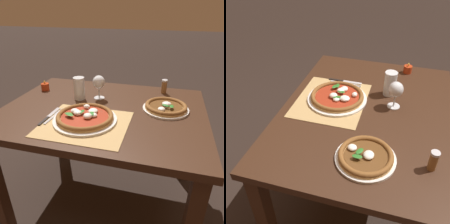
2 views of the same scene
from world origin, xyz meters
TOP-DOWN VIEW (x-y plane):
  - ground_plane at (0.00, 0.00)m, footprint 24.00×24.00m
  - dining_table at (0.00, 0.00)m, footprint 1.20×0.91m
  - paper_placemat at (-0.03, -0.21)m, footprint 0.45×0.39m
  - pizza_near at (-0.05, -0.18)m, footprint 0.34×0.34m
  - pizza_far at (0.36, 0.06)m, footprint 0.27×0.27m
  - wine_glass at (-0.07, 0.14)m, footprint 0.08×0.08m
  - pint_glass at (-0.19, 0.10)m, footprint 0.07×0.07m
  - fork at (-0.23, -0.18)m, footprint 0.03×0.20m
  - knife at (-0.25, -0.19)m, footprint 0.02×0.22m
  - votive_candle at (-0.49, 0.18)m, footprint 0.06×0.06m
  - pepper_shaker at (0.34, 0.34)m, footprint 0.04×0.04m

SIDE VIEW (x-z plane):
  - ground_plane at x=0.00m, z-range 0.00..0.00m
  - dining_table at x=0.00m, z-range 0.26..1.00m
  - paper_placemat at x=-0.03m, z-range 0.74..0.74m
  - fork at x=-0.23m, z-range 0.74..0.75m
  - knife at x=-0.25m, z-range 0.74..0.75m
  - pizza_far at x=0.36m, z-range 0.74..0.78m
  - pizza_near at x=-0.05m, z-range 0.74..0.79m
  - votive_candle at x=-0.49m, z-range 0.73..0.80m
  - pepper_shaker at x=0.34m, z-range 0.74..0.84m
  - pint_glass at x=-0.19m, z-range 0.74..0.88m
  - wine_glass at x=-0.07m, z-range 0.77..0.92m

